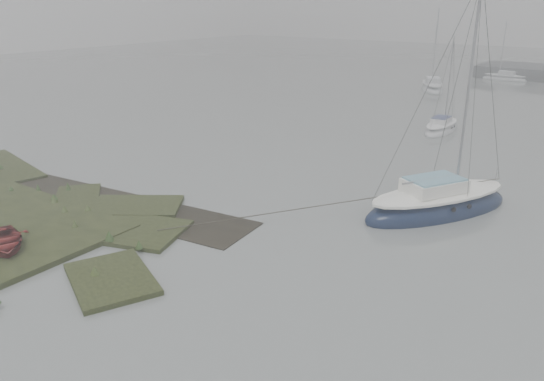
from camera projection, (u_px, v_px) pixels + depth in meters
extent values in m
plane|color=slate|center=(422.00, 121.00, 41.59)|extent=(160.00, 160.00, 0.00)
ellipsoid|color=#0D1732|center=(437.00, 209.00, 23.72)|extent=(5.95, 7.82, 1.84)
ellipsoid|color=white|center=(439.00, 194.00, 23.47)|extent=(5.03, 6.72, 0.52)
cube|color=white|center=(434.00, 185.00, 23.19)|extent=(2.71, 3.06, 0.54)
cube|color=#71A5BA|center=(435.00, 179.00, 23.09)|extent=(2.51, 2.82, 0.09)
cylinder|color=#939399|center=(469.00, 85.00, 22.26)|extent=(0.12, 0.12, 8.67)
cylinder|color=#939399|center=(431.00, 179.00, 23.00)|extent=(1.60, 2.68, 0.10)
ellipsoid|color=silver|center=(441.00, 130.00, 38.35)|extent=(1.68, 5.06, 1.23)
ellipsoid|color=white|center=(442.00, 124.00, 38.19)|extent=(1.34, 4.40, 0.35)
cube|color=white|center=(441.00, 120.00, 37.92)|extent=(1.09, 1.73, 0.36)
cube|color=#171F4E|center=(442.00, 117.00, 37.85)|extent=(1.01, 1.59, 0.06)
cylinder|color=#939399|center=(450.00, 79.00, 37.62)|extent=(0.08, 0.08, 5.77)
cylinder|color=#939399|center=(441.00, 118.00, 37.74)|extent=(0.07, 2.02, 0.06)
ellipsoid|color=silver|center=(432.00, 89.00, 55.90)|extent=(4.58, 6.60, 1.53)
ellipsoid|color=silver|center=(432.00, 83.00, 55.69)|extent=(3.86, 5.69, 0.43)
cube|color=silver|center=(433.00, 80.00, 55.31)|extent=(2.15, 2.54, 0.45)
cube|color=silver|center=(433.00, 78.00, 55.22)|extent=(1.99, 2.34, 0.07)
cylinder|color=#939399|center=(436.00, 44.00, 55.11)|extent=(0.10, 0.10, 7.22)
cylinder|color=#939399|center=(434.00, 78.00, 55.06)|extent=(1.16, 2.32, 0.08)
ellipsoid|color=#9FA5A8|center=(504.00, 80.00, 62.76)|extent=(5.23, 2.15, 1.24)
ellipsoid|color=silver|center=(505.00, 75.00, 62.59)|extent=(4.55, 1.76, 0.35)
cube|color=silver|center=(507.00, 73.00, 62.36)|extent=(1.84, 1.25, 0.36)
cube|color=silver|center=(507.00, 71.00, 62.29)|extent=(1.69, 1.17, 0.06)
cylinder|color=#939399|center=(503.00, 48.00, 61.92)|extent=(0.08, 0.08, 5.83)
cylinder|color=#939399|center=(509.00, 71.00, 62.20)|extent=(2.04, 0.26, 0.07)
imported|color=maroon|center=(4.00, 241.00, 19.71)|extent=(3.30, 2.89, 0.57)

